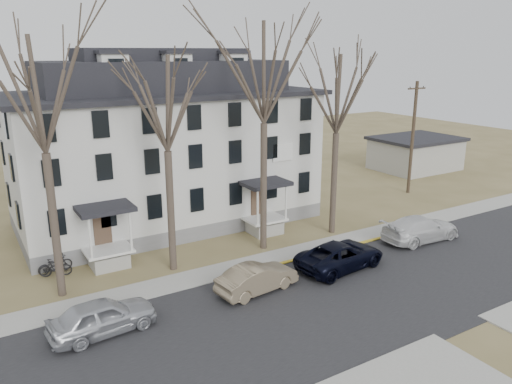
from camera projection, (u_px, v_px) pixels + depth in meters
ground at (359, 322)px, 22.63m from camera, size 120.00×120.00×0.00m
main_road at (331, 304)px, 24.27m from camera, size 120.00×10.00×0.04m
far_sidewalk at (265, 261)px, 29.21m from camera, size 120.00×2.00×0.08m
yellow_curb at (341, 249)px, 30.97m from camera, size 14.00×0.25×0.06m
boarding_house at (166, 147)px, 34.93m from camera, size 20.80×12.36×12.05m
distant_building at (415, 153)px, 51.61m from camera, size 8.50×6.50×3.35m
tree_far_left at (38, 86)px, 22.37m from camera, size 8.40×8.40×13.72m
tree_mid_left at (165, 97)px, 25.57m from camera, size 7.80×7.80×12.74m
tree_center at (264, 65)px, 28.17m from camera, size 9.00×9.00×14.70m
tree_mid_right at (338, 88)px, 31.32m from camera, size 7.80×7.80×12.74m
utility_pole_far at (413, 137)px, 42.05m from camera, size 2.00×0.28×9.50m
car_silver at (103, 317)px, 21.52m from camera, size 4.76×2.26×1.57m
car_tan at (257, 279)px, 25.30m from camera, size 4.55×2.08×1.45m
car_navy at (340, 256)px, 28.04m from camera, size 5.68×3.08×1.51m
car_white at (420, 229)px, 32.15m from camera, size 5.62×2.50×1.60m
bicycle_left at (55, 265)px, 27.54m from camera, size 1.94×0.92×0.98m
bicycle_right at (55, 268)px, 27.05m from camera, size 1.78×0.99×1.03m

